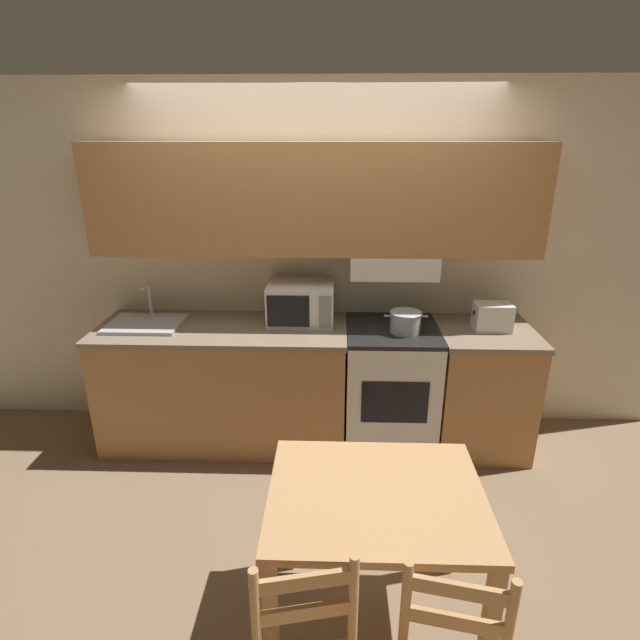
{
  "coord_description": "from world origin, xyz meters",
  "views": [
    {
      "loc": [
        0.15,
        -3.6,
        2.18
      ],
      "look_at": [
        0.05,
        -0.59,
        1.06
      ],
      "focal_mm": 28.0,
      "sensor_mm": 36.0,
      "label": 1
    }
  ],
  "objects_px": {
    "stove_range": "(389,386)",
    "microwave": "(301,303)",
    "dining_table": "(376,516)",
    "sink_basin": "(145,323)",
    "cooking_pot": "(406,321)",
    "toaster": "(493,317)"
  },
  "relations": [
    {
      "from": "sink_basin",
      "to": "dining_table",
      "type": "distance_m",
      "value": 2.19
    },
    {
      "from": "cooking_pot",
      "to": "toaster",
      "type": "height_order",
      "value": "toaster"
    },
    {
      "from": "stove_range",
      "to": "toaster",
      "type": "distance_m",
      "value": 0.87
    },
    {
      "from": "sink_basin",
      "to": "dining_table",
      "type": "bearing_deg",
      "value": -45.19
    },
    {
      "from": "cooking_pot",
      "to": "toaster",
      "type": "bearing_deg",
      "value": 6.03
    },
    {
      "from": "dining_table",
      "to": "microwave",
      "type": "bearing_deg",
      "value": 104.52
    },
    {
      "from": "stove_range",
      "to": "microwave",
      "type": "xyz_separation_m",
      "value": [
        -0.65,
        0.11,
        0.6
      ]
    },
    {
      "from": "microwave",
      "to": "dining_table",
      "type": "bearing_deg",
      "value": -75.48
    },
    {
      "from": "sink_basin",
      "to": "dining_table",
      "type": "height_order",
      "value": "sink_basin"
    },
    {
      "from": "cooking_pot",
      "to": "dining_table",
      "type": "height_order",
      "value": "cooking_pot"
    },
    {
      "from": "microwave",
      "to": "toaster",
      "type": "distance_m",
      "value": 1.34
    },
    {
      "from": "microwave",
      "to": "dining_table",
      "type": "relative_size",
      "value": 0.51
    },
    {
      "from": "microwave",
      "to": "toaster",
      "type": "height_order",
      "value": "microwave"
    },
    {
      "from": "toaster",
      "to": "dining_table",
      "type": "relative_size",
      "value": 0.28
    },
    {
      "from": "microwave",
      "to": "sink_basin",
      "type": "bearing_deg",
      "value": -174.04
    },
    {
      "from": "cooking_pot",
      "to": "dining_table",
      "type": "bearing_deg",
      "value": -101.38
    },
    {
      "from": "microwave",
      "to": "dining_table",
      "type": "height_order",
      "value": "microwave"
    },
    {
      "from": "microwave",
      "to": "toaster",
      "type": "relative_size",
      "value": 1.8
    },
    {
      "from": "cooking_pot",
      "to": "stove_range",
      "type": "bearing_deg",
      "value": 138.13
    },
    {
      "from": "cooking_pot",
      "to": "toaster",
      "type": "relative_size",
      "value": 1.14
    },
    {
      "from": "microwave",
      "to": "sink_basin",
      "type": "height_order",
      "value": "microwave"
    },
    {
      "from": "stove_range",
      "to": "sink_basin",
      "type": "height_order",
      "value": "sink_basin"
    }
  ]
}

